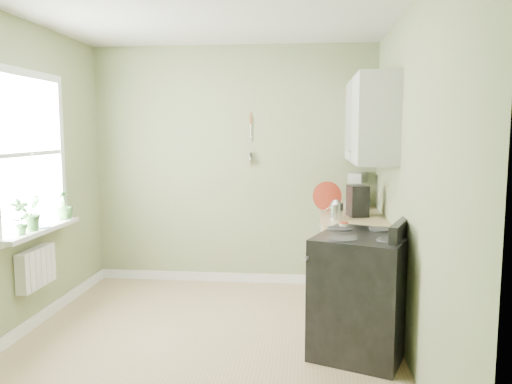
# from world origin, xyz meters

# --- Properties ---
(floor) EXTENTS (3.20, 3.60, 0.02)m
(floor) POSITION_xyz_m (0.00, 0.00, -0.01)
(floor) COLOR #A18559
(floor) RESTS_ON ground
(ceiling) EXTENTS (3.20, 3.60, 0.02)m
(ceiling) POSITION_xyz_m (0.00, 0.00, 2.71)
(ceiling) COLOR white
(ceiling) RESTS_ON wall_back
(wall_back) EXTENTS (3.20, 0.02, 2.70)m
(wall_back) POSITION_xyz_m (0.00, 1.81, 1.35)
(wall_back) COLOR gray
(wall_back) RESTS_ON floor
(wall_left) EXTENTS (0.02, 3.60, 2.70)m
(wall_left) POSITION_xyz_m (-1.61, 0.00, 1.35)
(wall_left) COLOR gray
(wall_left) RESTS_ON floor
(wall_right) EXTENTS (0.02, 3.60, 2.70)m
(wall_right) POSITION_xyz_m (1.61, 0.00, 1.35)
(wall_right) COLOR gray
(wall_right) RESTS_ON floor
(base_cabinets) EXTENTS (0.60, 1.60, 0.87)m
(base_cabinets) POSITION_xyz_m (1.30, 1.00, 0.43)
(base_cabinets) COLOR silver
(base_cabinets) RESTS_ON floor
(countertop) EXTENTS (0.64, 1.60, 0.04)m
(countertop) POSITION_xyz_m (1.29, 1.00, 0.89)
(countertop) COLOR tan
(countertop) RESTS_ON base_cabinets
(upper_cabinets) EXTENTS (0.35, 1.40, 0.80)m
(upper_cabinets) POSITION_xyz_m (1.43, 1.10, 1.85)
(upper_cabinets) COLOR silver
(upper_cabinets) RESTS_ON wall_right
(window) EXTENTS (0.06, 1.14, 1.44)m
(window) POSITION_xyz_m (-1.58, 0.30, 1.55)
(window) COLOR white
(window) RESTS_ON wall_left
(window_sill) EXTENTS (0.18, 1.14, 0.04)m
(window_sill) POSITION_xyz_m (-1.51, 0.30, 0.88)
(window_sill) COLOR white
(window_sill) RESTS_ON wall_left
(radiator) EXTENTS (0.12, 0.50, 0.35)m
(radiator) POSITION_xyz_m (-1.54, 0.25, 0.55)
(radiator) COLOR white
(radiator) RESTS_ON wall_left
(wall_utensils) EXTENTS (0.02, 0.14, 0.58)m
(wall_utensils) POSITION_xyz_m (0.20, 1.78, 1.56)
(wall_utensils) COLOR tan
(wall_utensils) RESTS_ON wall_back
(stove) EXTENTS (0.93, 0.96, 1.07)m
(stove) POSITION_xyz_m (1.28, 0.05, 0.48)
(stove) COLOR black
(stove) RESTS_ON floor
(stand_mixer) EXTENTS (0.32, 0.39, 0.43)m
(stand_mixer) POSITION_xyz_m (1.40, 1.74, 1.09)
(stand_mixer) COLOR #B2B2B7
(stand_mixer) RESTS_ON countertop
(kettle) EXTENTS (0.19, 0.11, 0.19)m
(kettle) POSITION_xyz_m (1.11, 0.91, 1.01)
(kettle) COLOR silver
(kettle) RESTS_ON countertop
(coffee_maker) EXTENTS (0.22, 0.23, 0.31)m
(coffee_maker) POSITION_xyz_m (1.33, 1.12, 1.06)
(coffee_maker) COLOR black
(coffee_maker) RESTS_ON countertop
(red_tray) EXTENTS (0.32, 0.13, 0.31)m
(red_tray) POSITION_xyz_m (1.05, 1.44, 1.07)
(red_tray) COLOR #A9301D
(red_tray) RESTS_ON countertop
(jar) EXTENTS (0.08, 0.08, 0.08)m
(jar) POSITION_xyz_m (1.14, 0.34, 0.95)
(jar) COLOR beige
(jar) RESTS_ON countertop
(plant_a) EXTENTS (0.18, 0.19, 0.30)m
(plant_a) POSITION_xyz_m (-1.50, -0.01, 1.05)
(plant_a) COLOR #33622B
(plant_a) RESTS_ON window_sill
(plant_b) EXTENTS (0.18, 0.20, 0.31)m
(plant_b) POSITION_xyz_m (-1.50, 0.17, 1.06)
(plant_b) COLOR #33622B
(plant_b) RESTS_ON window_sill
(plant_c) EXTENTS (0.18, 0.18, 0.28)m
(plant_c) POSITION_xyz_m (-1.50, 0.74, 1.04)
(plant_c) COLOR #33622B
(plant_c) RESTS_ON window_sill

